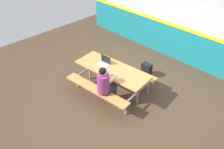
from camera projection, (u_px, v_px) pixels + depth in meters
ground_plane at (120, 96)px, 6.29m from camera, size 10.00×10.00×0.02m
accent_backdrop at (182, 24)px, 7.15m from camera, size 8.00×0.14×2.60m
picnic_table_main at (112, 74)px, 6.12m from camera, size 2.13×1.75×0.74m
student_nearer at (105, 83)px, 5.57m from camera, size 0.39×0.54×1.21m
laptop_silver at (104, 63)px, 6.18m from camera, size 0.34×0.25×0.22m
backpack_dark at (147, 70)px, 6.90m from camera, size 0.30×0.22×0.44m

